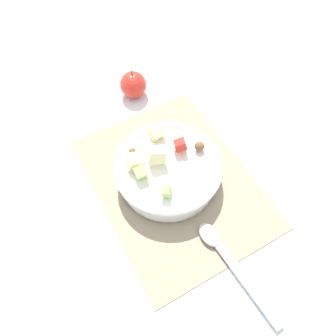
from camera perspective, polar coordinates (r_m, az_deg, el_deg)
The scene contains 5 objects.
ground_plane at distance 0.77m, azimuth 0.93°, elevation -2.52°, with size 2.40×2.40×0.00m, color silver.
placemat at distance 0.77m, azimuth 0.93°, elevation -2.42°, with size 0.44×0.33×0.01m, color gray.
salad_bowl at distance 0.74m, azimuth -0.07°, elevation -0.27°, with size 0.24×0.24×0.10m.
serving_spoon at distance 0.70m, azimuth 9.91°, elevation -14.37°, with size 0.24×0.04×0.01m.
whole_apple at distance 0.92m, azimuth -5.91°, elevation 13.84°, with size 0.07×0.07×0.08m.
Camera 1 is at (-0.32, 0.20, 0.67)m, focal length 36.02 mm.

